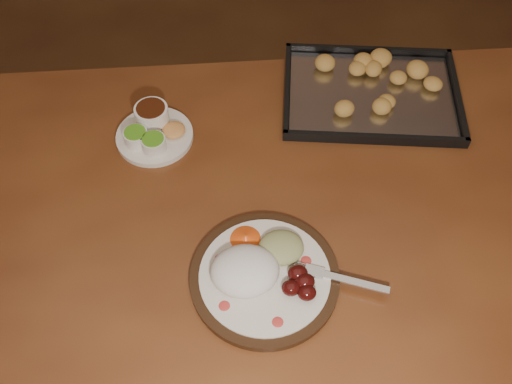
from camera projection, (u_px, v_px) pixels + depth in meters
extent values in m
plane|color=brown|center=(217.00, 372.00, 1.74)|extent=(4.00, 4.00, 0.00)
cube|color=brown|center=(250.00, 212.00, 1.21)|extent=(1.53, 0.95, 0.04)
cylinder|color=#4F2717|center=(16.00, 191.00, 1.70)|extent=(0.07, 0.07, 0.71)
cylinder|color=#4F2717|center=(462.00, 164.00, 1.76)|extent=(0.07, 0.07, 0.71)
cylinder|color=black|center=(265.00, 278.00, 1.08)|extent=(0.28, 0.28, 0.02)
cylinder|color=silver|center=(265.00, 276.00, 1.08)|extent=(0.25, 0.25, 0.01)
ellipsoid|color=red|center=(224.00, 306.00, 1.04)|extent=(0.02, 0.02, 0.00)
ellipsoid|color=red|center=(278.00, 322.00, 1.02)|extent=(0.02, 0.02, 0.00)
ellipsoid|color=red|center=(306.00, 261.00, 1.09)|extent=(0.02, 0.02, 0.00)
ellipsoid|color=red|center=(220.00, 259.00, 1.09)|extent=(0.02, 0.02, 0.00)
ellipsoid|color=white|center=(245.00, 271.00, 1.06)|extent=(0.16, 0.14, 0.06)
ellipsoid|color=#4B0D0A|center=(291.00, 288.00, 1.04)|extent=(0.04, 0.03, 0.03)
ellipsoid|color=#4B0D0A|center=(305.00, 282.00, 1.05)|extent=(0.04, 0.03, 0.03)
ellipsoid|color=#4B0D0A|center=(298.00, 273.00, 1.06)|extent=(0.04, 0.03, 0.03)
ellipsoid|color=#4B0D0A|center=(307.00, 293.00, 1.04)|extent=(0.04, 0.03, 0.03)
ellipsoid|color=tan|center=(281.00, 248.00, 1.10)|extent=(0.11, 0.10, 0.04)
cone|color=#F75516|center=(246.00, 238.00, 1.11)|extent=(0.07, 0.08, 0.03)
cube|color=silver|center=(353.00, 281.00, 1.06)|extent=(0.13, 0.06, 0.00)
cube|color=silver|center=(314.00, 271.00, 1.07)|extent=(0.04, 0.04, 0.00)
cylinder|color=silver|center=(301.00, 272.00, 1.07)|extent=(0.03, 0.01, 0.00)
cylinder|color=silver|center=(302.00, 269.00, 1.07)|extent=(0.03, 0.01, 0.00)
cylinder|color=silver|center=(302.00, 267.00, 1.08)|extent=(0.03, 0.01, 0.00)
cylinder|color=silver|center=(303.00, 264.00, 1.08)|extent=(0.03, 0.01, 0.00)
cylinder|color=silver|center=(155.00, 136.00, 1.30)|extent=(0.17, 0.17, 0.01)
cylinder|color=white|center=(136.00, 137.00, 1.26)|extent=(0.05, 0.05, 0.03)
cylinder|color=#4E9B1F|center=(135.00, 132.00, 1.25)|extent=(0.05, 0.05, 0.00)
cylinder|color=white|center=(154.00, 144.00, 1.25)|extent=(0.05, 0.05, 0.03)
cylinder|color=#4E9B1F|center=(153.00, 139.00, 1.24)|extent=(0.05, 0.05, 0.00)
cylinder|color=white|center=(152.00, 115.00, 1.30)|extent=(0.08, 0.08, 0.04)
cylinder|color=#3B180A|center=(151.00, 108.00, 1.28)|extent=(0.07, 0.07, 0.00)
ellipsoid|color=#ECA353|center=(174.00, 130.00, 1.29)|extent=(0.05, 0.05, 0.02)
cube|color=black|center=(371.00, 96.00, 1.38)|extent=(0.46, 0.37, 0.01)
cube|color=black|center=(368.00, 51.00, 1.45)|extent=(0.41, 0.08, 0.02)
cube|color=black|center=(376.00, 138.00, 1.28)|extent=(0.41, 0.08, 0.02)
cube|color=black|center=(457.00, 95.00, 1.36)|extent=(0.06, 0.30, 0.02)
cube|color=black|center=(287.00, 88.00, 1.37)|extent=(0.06, 0.30, 0.02)
cube|color=silver|center=(371.00, 94.00, 1.37)|extent=(0.43, 0.34, 0.00)
ellipsoid|color=gold|center=(394.00, 89.00, 1.35)|extent=(0.05, 0.04, 0.03)
ellipsoid|color=gold|center=(411.00, 81.00, 1.37)|extent=(0.06, 0.06, 0.03)
ellipsoid|color=gold|center=(385.00, 66.00, 1.40)|extent=(0.06, 0.06, 0.03)
ellipsoid|color=gold|center=(371.00, 74.00, 1.39)|extent=(0.04, 0.05, 0.03)
ellipsoid|color=gold|center=(352.00, 68.00, 1.40)|extent=(0.06, 0.06, 0.03)
ellipsoid|color=gold|center=(353.00, 82.00, 1.37)|extent=(0.06, 0.06, 0.03)
ellipsoid|color=gold|center=(326.00, 87.00, 1.36)|extent=(0.05, 0.04, 0.03)
ellipsoid|color=gold|center=(347.00, 101.00, 1.33)|extent=(0.06, 0.06, 0.03)
ellipsoid|color=gold|center=(346.00, 101.00, 1.33)|extent=(0.06, 0.06, 0.03)
ellipsoid|color=gold|center=(374.00, 113.00, 1.31)|extent=(0.04, 0.05, 0.03)
ellipsoid|color=gold|center=(384.00, 99.00, 1.34)|extent=(0.06, 0.06, 0.03)
ellipsoid|color=gold|center=(414.00, 100.00, 1.33)|extent=(0.06, 0.06, 0.03)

